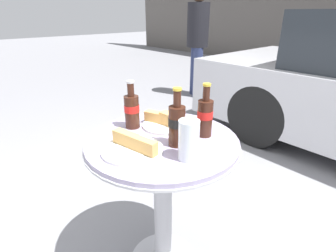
# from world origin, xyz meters

# --- Properties ---
(bistro_table) EXTENTS (0.68, 0.68, 0.75)m
(bistro_table) POSITION_xyz_m (0.00, 0.00, 0.56)
(bistro_table) COLOR #B7B7BC
(bistro_table) RESTS_ON ground_plane
(cola_bottle_left) EXTENTS (0.07, 0.07, 0.24)m
(cola_bottle_left) POSITION_xyz_m (0.08, 0.01, 0.85)
(cola_bottle_left) COLOR #3D1E14
(cola_bottle_left) RESTS_ON bistro_table
(cola_bottle_right) EXTENTS (0.07, 0.07, 0.24)m
(cola_bottle_right) POSITION_xyz_m (0.10, 0.16, 0.84)
(cola_bottle_right) COLOR #3D1E14
(cola_bottle_right) RESTS_ON bistro_table
(cola_bottle_center) EXTENTS (0.07, 0.07, 0.23)m
(cola_bottle_center) POSITION_xyz_m (-0.19, -0.02, 0.84)
(cola_bottle_center) COLOR #3D1E14
(cola_bottle_center) RESTS_ON bistro_table
(drinking_glass) EXTENTS (0.08, 0.08, 0.15)m
(drinking_glass) POSITION_xyz_m (0.19, -0.04, 0.82)
(drinking_glass) COLOR black
(drinking_glass) RESTS_ON bistro_table
(lunch_plate_near) EXTENTS (0.25, 0.25, 0.07)m
(lunch_plate_near) POSITION_xyz_m (0.01, -0.16, 0.77)
(lunch_plate_near) COLOR white
(lunch_plate_near) RESTS_ON bistro_table
(lunch_plate_far) EXTENTS (0.24, 0.22, 0.07)m
(lunch_plate_far) POSITION_xyz_m (-0.09, 0.10, 0.78)
(lunch_plate_far) COLOR white
(lunch_plate_far) RESTS_ON bistro_table
(pedestrian) EXTENTS (0.33, 0.33, 1.60)m
(pedestrian) POSITION_xyz_m (-2.03, 2.46, 0.90)
(pedestrian) COLOR navy
(pedestrian) RESTS_ON ground_plane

